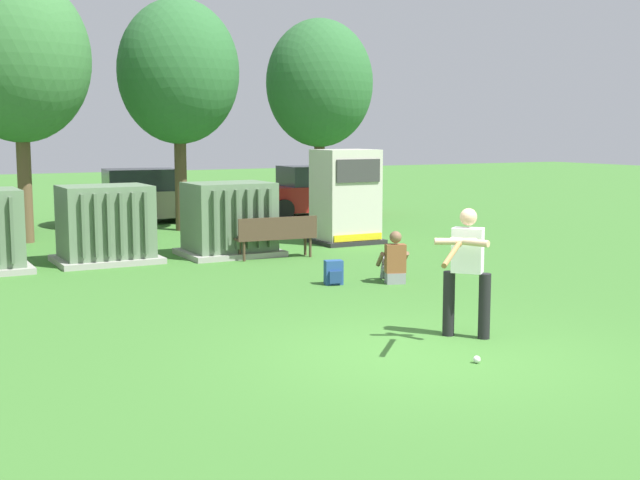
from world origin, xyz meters
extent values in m
plane|color=#3D752D|center=(0.00, 0.00, 0.00)|extent=(96.00, 96.00, 0.00)
cube|color=#52684E|center=(-3.66, 8.40, 0.87)|extent=(0.06, 0.12, 1.27)
cube|color=#9E9B93|center=(-1.67, 9.21, 0.06)|extent=(2.10, 1.70, 0.12)
cube|color=#607A5B|center=(-1.67, 9.21, 0.87)|extent=(1.80, 1.40, 1.50)
cube|color=#52684E|center=(-2.31, 8.45, 0.87)|extent=(0.06, 0.12, 1.27)
cube|color=#52684E|center=(-2.05, 8.45, 0.87)|extent=(0.06, 0.12, 1.27)
cube|color=#52684E|center=(-1.80, 8.45, 0.87)|extent=(0.06, 0.12, 1.27)
cube|color=#52684E|center=(-1.54, 8.45, 0.87)|extent=(0.06, 0.12, 1.27)
cube|color=#52684E|center=(-1.29, 8.45, 0.87)|extent=(0.06, 0.12, 1.27)
cube|color=#52684E|center=(-1.03, 8.45, 0.87)|extent=(0.06, 0.12, 1.27)
cube|color=#9E9B93|center=(1.01, 8.93, 0.06)|extent=(2.10, 1.70, 0.12)
cube|color=#607A5B|center=(1.01, 8.93, 0.87)|extent=(1.80, 1.40, 1.50)
cube|color=#52684E|center=(0.37, 8.17, 0.87)|extent=(0.06, 0.12, 1.27)
cube|color=#52684E|center=(0.62, 8.17, 0.87)|extent=(0.06, 0.12, 1.27)
cube|color=#52684E|center=(0.88, 8.17, 0.87)|extent=(0.06, 0.12, 1.27)
cube|color=#52684E|center=(1.13, 8.17, 0.87)|extent=(0.06, 0.12, 1.27)
cube|color=#52684E|center=(1.39, 8.17, 0.87)|extent=(0.06, 0.12, 1.27)
cube|color=#52684E|center=(1.64, 8.17, 0.87)|extent=(0.06, 0.12, 1.27)
cube|color=#262626|center=(4.32, 9.50, 0.05)|extent=(1.60, 1.40, 0.10)
cube|color=beige|center=(4.32, 9.50, 1.20)|extent=(1.40, 1.20, 2.20)
cube|color=#383838|center=(4.32, 8.88, 1.81)|extent=(1.19, 0.04, 0.55)
cube|color=yellow|center=(4.32, 8.88, 0.20)|extent=(1.33, 0.04, 0.16)
cube|color=#4C3828|center=(1.70, 8.00, 0.45)|extent=(1.82, 0.53, 0.05)
cube|color=#4C3828|center=(1.69, 7.82, 0.70)|extent=(1.80, 0.17, 0.44)
cylinder|color=#4C3828|center=(0.95, 8.20, 0.21)|extent=(0.06, 0.06, 0.42)
cylinder|color=#4C3828|center=(2.47, 8.08, 0.21)|extent=(0.06, 0.06, 0.42)
cylinder|color=#4C3828|center=(0.93, 7.92, 0.21)|extent=(0.06, 0.06, 0.42)
cylinder|color=#4C3828|center=(2.45, 7.80, 0.21)|extent=(0.06, 0.06, 0.42)
cylinder|color=black|center=(1.13, 0.25, 0.44)|extent=(0.16, 0.16, 0.88)
cylinder|color=black|center=(0.81, 0.61, 0.44)|extent=(0.16, 0.16, 0.88)
cube|color=white|center=(0.97, 0.43, 1.18)|extent=(0.44, 0.46, 0.60)
sphere|color=#DBAD89|center=(0.97, 0.43, 1.62)|extent=(0.23, 0.23, 0.23)
cylinder|color=#DBAD89|center=(0.75, 0.11, 1.34)|extent=(0.28, 0.54, 0.09)
cylinder|color=#DBAD89|center=(0.63, 0.25, 1.34)|extent=(0.52, 0.34, 0.09)
cylinder|color=#A5723F|center=(0.18, -0.27, 1.27)|extent=(0.68, 0.61, 0.21)
sphere|color=#A5723F|center=(0.50, 0.01, 1.34)|extent=(0.08, 0.08, 0.08)
sphere|color=white|center=(0.28, -0.66, 0.04)|extent=(0.09, 0.09, 0.09)
cube|color=gray|center=(2.33, 4.22, 0.10)|extent=(0.40, 0.34, 0.20)
cube|color=brown|center=(2.33, 4.22, 0.46)|extent=(0.41, 0.33, 0.52)
sphere|color=brown|center=(2.33, 4.22, 0.85)|extent=(0.22, 0.22, 0.22)
cylinder|color=gray|center=(2.31, 4.47, 0.22)|extent=(0.27, 0.47, 0.13)
cylinder|color=gray|center=(2.38, 4.68, 0.23)|extent=(0.21, 0.32, 0.46)
cylinder|color=gray|center=(2.50, 4.40, 0.22)|extent=(0.27, 0.47, 0.13)
cylinder|color=gray|center=(2.57, 4.61, 0.23)|extent=(0.21, 0.32, 0.46)
cylinder|color=brown|center=(2.18, 4.51, 0.42)|extent=(0.21, 0.42, 0.32)
cylinder|color=brown|center=(2.62, 4.35, 0.42)|extent=(0.21, 0.42, 0.32)
cube|color=#264C8C|center=(1.29, 4.67, 0.22)|extent=(0.36, 0.27, 0.44)
cube|color=navy|center=(1.26, 4.54, 0.15)|extent=(0.23, 0.11, 0.22)
cylinder|color=brown|center=(-2.63, 13.25, 1.38)|extent=(0.34, 0.34, 2.77)
ellipsoid|color=#387038|center=(-2.63, 13.25, 4.48)|extent=(3.40, 3.40, 4.04)
cylinder|color=brown|center=(1.60, 13.91, 1.34)|extent=(0.33, 0.33, 2.68)
ellipsoid|color=#2D6633|center=(1.60, 13.91, 4.35)|extent=(3.30, 3.30, 3.92)
cylinder|color=#4C3828|center=(5.84, 13.69, 1.28)|extent=(0.31, 0.31, 2.55)
ellipsoid|color=#2D6633|center=(5.84, 13.69, 4.14)|extent=(3.14, 3.14, 3.73)
cylinder|color=black|center=(-2.98, 15.06, 0.32)|extent=(0.66, 0.30, 0.64)
cube|color=gray|center=(1.05, 16.41, 0.58)|extent=(4.34, 2.10, 0.80)
cube|color=#262B33|center=(1.20, 16.39, 1.30)|extent=(2.24, 1.76, 0.64)
cylinder|color=black|center=(-0.33, 15.69, 0.32)|extent=(0.66, 0.28, 0.64)
cylinder|color=black|center=(-0.16, 17.38, 0.32)|extent=(0.66, 0.28, 0.64)
cylinder|color=black|center=(2.26, 15.43, 0.32)|extent=(0.66, 0.28, 0.64)
cylinder|color=black|center=(2.43, 17.13, 0.32)|extent=(0.66, 0.28, 0.64)
cube|color=maroon|center=(6.66, 15.84, 0.58)|extent=(4.28, 1.90, 0.80)
cube|color=#262B33|center=(6.81, 15.83, 1.30)|extent=(2.17, 1.66, 0.64)
cylinder|color=black|center=(5.31, 15.05, 0.32)|extent=(0.65, 0.25, 0.64)
cylinder|color=black|center=(5.40, 16.75, 0.32)|extent=(0.65, 0.25, 0.64)
cylinder|color=black|center=(7.92, 14.92, 0.32)|extent=(0.65, 0.25, 0.64)
cylinder|color=black|center=(8.00, 16.62, 0.32)|extent=(0.65, 0.25, 0.64)
camera|label=1|loc=(-5.98, -8.37, 2.76)|focal=47.13mm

